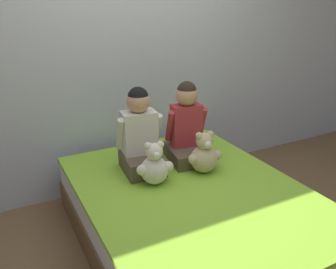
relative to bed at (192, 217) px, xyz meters
The scene contains 7 objects.
ground_plane 0.22m from the bed, ahead, with size 14.00×14.00×0.00m, color brown.
wall_behind_bed 1.52m from the bed, 90.00° to the left, with size 8.00×0.06×2.50m.
bed is the anchor object (origin of this frame).
child_on_left 0.71m from the bed, 112.78° to the left, with size 0.36×0.39×0.65m.
child_on_right 0.71m from the bed, 64.87° to the left, with size 0.37×0.43×0.65m.
teddy_bear_held_by_left_child 0.46m from the bed, 133.90° to the left, with size 0.27×0.20×0.32m.
teddy_bear_held_by_right_child 0.46m from the bed, 42.67° to the left, with size 0.27×0.21×0.33m.
Camera 1 is at (-1.16, -1.84, 1.71)m, focal length 38.00 mm.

